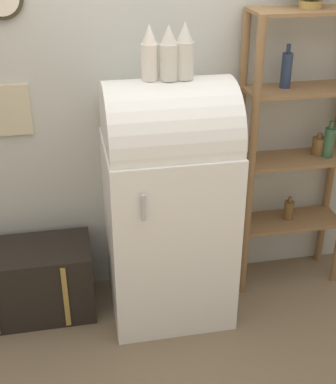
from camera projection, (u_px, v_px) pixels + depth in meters
The scene contains 8 objects.
ground_plane at pixel (175, 326), 3.31m from camera, with size 12.00×12.00×0.00m, color #7A664C.
wall_back at pixel (156, 87), 3.18m from camera, with size 7.00×0.09×2.70m.
refrigerator at pixel (168, 199), 3.15m from camera, with size 0.72×0.68×1.49m.
suitcase_trunk at pixel (31, 281), 3.33m from camera, with size 0.77×0.41×0.47m.
shelf_unit at pixel (298, 142), 3.32m from camera, with size 0.72×0.30×1.80m.
vase_left at pixel (150, 54), 2.74m from camera, with size 0.09×0.09×0.29m.
vase_center at pixel (169, 54), 2.74m from camera, with size 0.10×0.10×0.28m.
vase_right at pixel (185, 53), 2.76m from camera, with size 0.10×0.10×0.29m.
Camera 1 is at (-0.53, -2.49, 2.27)m, focal length 50.00 mm.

